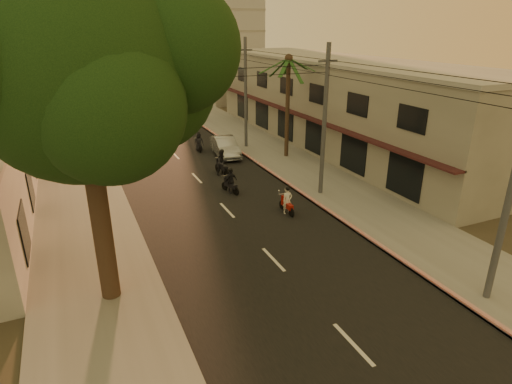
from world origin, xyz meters
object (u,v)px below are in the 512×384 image
(scooter_red, at_px, (287,201))
(parked_car, at_px, (225,147))
(scooter_far_a, at_px, (199,142))
(scooter_mid_b, at_px, (231,181))
(palm_tree, at_px, (289,64))
(broadleaf_tree, at_px, (92,72))
(scooter_mid_a, at_px, (222,163))

(scooter_red, height_order, parked_car, scooter_red)
(scooter_far_a, bearing_deg, scooter_mid_b, -88.32)
(scooter_far_a, bearing_deg, scooter_red, -79.55)
(palm_tree, distance_m, scooter_mid_b, 10.85)
(scooter_far_a, height_order, parked_car, scooter_far_a)
(broadleaf_tree, height_order, scooter_mid_a, broadleaf_tree)
(scooter_mid_a, xyz_separation_m, scooter_far_a, (0.27, 6.48, -0.10))
(palm_tree, bearing_deg, scooter_far_a, 142.36)
(scooter_far_a, bearing_deg, palm_tree, -30.39)
(scooter_red, xyz_separation_m, scooter_mid_a, (-1.06, 7.75, 0.13))
(broadleaf_tree, relative_size, parked_car, 2.55)
(scooter_far_a, bearing_deg, parked_car, -47.45)
(scooter_mid_b, bearing_deg, parked_car, 56.37)
(scooter_mid_a, height_order, scooter_mid_b, scooter_mid_a)
(scooter_far_a, bearing_deg, scooter_mid_a, -85.12)
(scooter_red, relative_size, parked_car, 0.35)
(scooter_mid_b, xyz_separation_m, scooter_far_a, (0.98, 10.03, -0.02))
(parked_car, bearing_deg, broadleaf_tree, -116.01)
(palm_tree, xyz_separation_m, scooter_mid_a, (-6.12, -1.97, -6.30))
(palm_tree, distance_m, scooter_mid_a, 9.00)
(broadleaf_tree, distance_m, palm_tree, 20.18)
(broadleaf_tree, bearing_deg, scooter_red, 23.45)
(broadleaf_tree, distance_m, scooter_mid_b, 13.77)
(scooter_red, height_order, scooter_mid_b, scooter_mid_b)
(scooter_mid_a, relative_size, scooter_mid_b, 1.13)
(scooter_mid_a, height_order, scooter_far_a, scooter_mid_a)
(palm_tree, height_order, scooter_mid_a, palm_tree)
(parked_car, bearing_deg, scooter_red, -87.08)
(broadleaf_tree, height_order, parked_car, broadleaf_tree)
(scooter_mid_a, bearing_deg, broadleaf_tree, -133.50)
(scooter_mid_a, bearing_deg, parked_car, 59.24)
(palm_tree, xyz_separation_m, parked_car, (-4.31, 2.34, -6.39))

